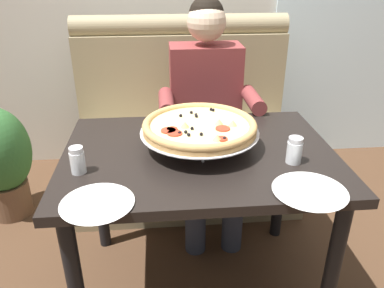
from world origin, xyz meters
The scene contains 10 objects.
ground_plane centered at (0.00, 0.00, 0.00)m, with size 16.00×16.00×0.00m, color #4C3321.
booth_bench centered at (0.00, 0.87, 0.40)m, with size 1.39×0.78×1.13m.
dining_table centered at (0.00, 0.00, 0.63)m, with size 1.11×0.80×0.73m.
diner_main centered at (0.11, 0.60, 0.71)m, with size 0.54×0.64×1.27m.
pizza centered at (0.01, 0.04, 0.82)m, with size 0.49×0.49×0.13m.
shaker_pepper_flakes centered at (-0.46, -0.13, 0.78)m, with size 0.06×0.06×0.10m.
shaker_oregano centered at (0.35, -0.13, 0.78)m, with size 0.06×0.06×0.11m.
plate_near_left centered at (0.34, -0.34, 0.74)m, with size 0.26×0.26×0.02m.
plate_near_right centered at (-0.37, -0.35, 0.74)m, with size 0.24×0.24×0.02m.
potted_plant centered at (-1.10, 0.68, 0.39)m, with size 0.36×0.36×0.70m.
Camera 1 is at (-0.16, -1.39, 1.45)m, focal length 35.56 mm.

